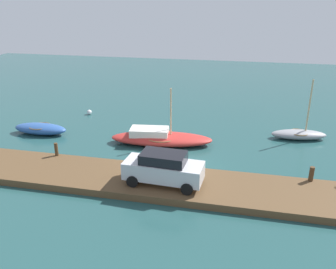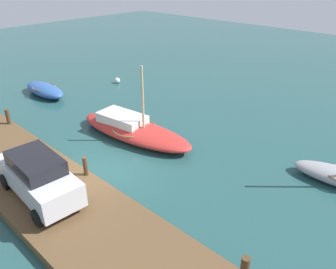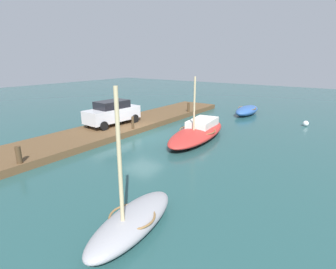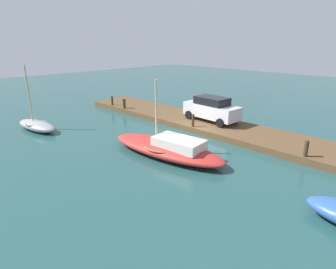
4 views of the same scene
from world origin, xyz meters
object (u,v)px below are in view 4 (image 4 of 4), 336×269
(mooring_post_west, at_px, (306,149))
(parked_car, at_px, (212,109))
(rowboat_grey, at_px, (37,125))
(mooring_post_east, at_px, (112,101))
(mooring_post_mid_west, at_px, (193,120))
(mooring_post_mid_east, at_px, (124,104))
(sailboat_red, at_px, (168,148))

(mooring_post_west, bearing_deg, parked_car, -15.22)
(rowboat_grey, distance_m, mooring_post_west, 17.55)
(mooring_post_west, distance_m, mooring_post_east, 17.40)
(mooring_post_west, height_order, mooring_post_mid_west, mooring_post_mid_west)
(mooring_post_mid_east, bearing_deg, sailboat_red, 156.15)
(mooring_post_west, bearing_deg, mooring_post_east, 0.00)
(sailboat_red, relative_size, parked_car, 1.74)
(sailboat_red, bearing_deg, mooring_post_mid_west, -74.46)
(mooring_post_mid_west, bearing_deg, parked_car, -90.91)
(mooring_post_mid_west, distance_m, mooring_post_mid_east, 7.93)
(mooring_post_west, height_order, mooring_post_east, mooring_post_west)
(rowboat_grey, xyz_separation_m, parked_car, (-8.24, -9.62, 0.96))
(mooring_post_mid_east, relative_size, mooring_post_east, 1.00)
(sailboat_red, relative_size, mooring_post_mid_west, 8.70)
(rowboat_grey, bearing_deg, mooring_post_mid_east, -100.22)
(mooring_post_mid_west, xyz_separation_m, mooring_post_east, (9.77, 0.00, -0.02))
(mooring_post_east, height_order, parked_car, parked_car)
(sailboat_red, xyz_separation_m, mooring_post_west, (-5.83, -4.30, 0.36))
(mooring_post_mid_west, bearing_deg, mooring_post_east, 0.00)
(mooring_post_west, height_order, mooring_post_mid_east, mooring_post_west)
(mooring_post_mid_west, bearing_deg, rowboat_grey, 42.64)
(rowboat_grey, height_order, mooring_post_east, rowboat_grey)
(sailboat_red, xyz_separation_m, mooring_post_east, (11.56, -4.30, 0.35))
(mooring_post_mid_west, height_order, mooring_post_east, mooring_post_mid_west)
(mooring_post_west, height_order, parked_car, parked_car)
(mooring_post_mid_west, bearing_deg, mooring_post_west, 180.00)
(mooring_post_east, bearing_deg, mooring_post_mid_east, 180.00)
(mooring_post_east, xyz_separation_m, parked_car, (-9.80, -2.07, 0.51))
(mooring_post_east, bearing_deg, mooring_post_mid_west, 180.00)
(mooring_post_mid_east, height_order, parked_car, parked_car)
(mooring_post_east, distance_m, parked_car, 10.03)
(sailboat_red, distance_m, mooring_post_mid_east, 10.64)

